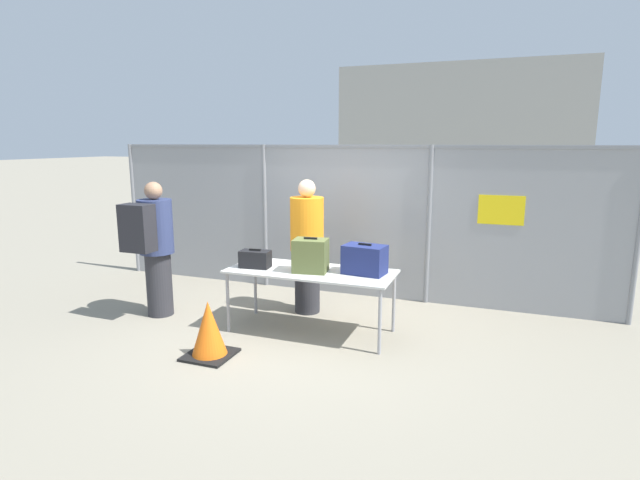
{
  "coord_description": "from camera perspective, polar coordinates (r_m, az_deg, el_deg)",
  "views": [
    {
      "loc": [
        2.32,
        -5.43,
        2.33
      ],
      "look_at": [
        0.04,
        0.66,
        1.05
      ],
      "focal_mm": 28.0,
      "sensor_mm": 36.0,
      "label": 1
    }
  ],
  "objects": [
    {
      "name": "distant_hangar",
      "position": [
        43.1,
        16.18,
        12.81
      ],
      "size": [
        17.44,
        12.14,
        7.8
      ],
      "color": "#999993",
      "rests_on": "ground_plane"
    },
    {
      "name": "security_worker_near",
      "position": [
        6.8,
        -1.48,
        -0.57
      ],
      "size": [
        0.46,
        0.46,
        1.84
      ],
      "rotation": [
        0.0,
        0.0,
        2.83
      ],
      "color": "#2D2D33",
      "rests_on": "ground_plane"
    },
    {
      "name": "suitcase_navy",
      "position": [
        5.93,
        5.12,
        -2.23
      ],
      "size": [
        0.52,
        0.37,
        0.37
      ],
      "color": "navy",
      "rests_on": "inspection_table"
    },
    {
      "name": "ground_plane",
      "position": [
        6.35,
        -2.5,
        -10.41
      ],
      "size": [
        120.0,
        120.0,
        0.0
      ],
      "primitive_type": "plane",
      "color": "gray"
    },
    {
      "name": "fence_section",
      "position": [
        7.62,
        2.65,
        2.59
      ],
      "size": [
        7.92,
        0.07,
        2.29
      ],
      "color": "gray",
      "rests_on": "ground_plane"
    },
    {
      "name": "suitcase_black",
      "position": [
        6.27,
        -7.42,
        -2.17
      ],
      "size": [
        0.39,
        0.24,
        0.24
      ],
      "color": "black",
      "rests_on": "inspection_table"
    },
    {
      "name": "inspection_table",
      "position": [
        6.11,
        -1.06,
        -3.97
      ],
      "size": [
        2.04,
        0.84,
        0.79
      ],
      "color": "silver",
      "rests_on": "ground_plane"
    },
    {
      "name": "utility_trailer",
      "position": [
        9.26,
        16.04,
        -1.27
      ],
      "size": [
        4.45,
        2.32,
        0.69
      ],
      "color": "#B2B2B7",
      "rests_on": "ground_plane"
    },
    {
      "name": "traveler_hooded",
      "position": [
        6.97,
        -18.5,
        -0.43
      ],
      "size": [
        0.45,
        0.7,
        1.82
      ],
      "rotation": [
        0.0,
        0.0,
        0.44
      ],
      "color": "#2D2D33",
      "rests_on": "ground_plane"
    },
    {
      "name": "traffic_cone",
      "position": [
        5.69,
        -12.59,
        -10.09
      ],
      "size": [
        0.51,
        0.51,
        0.63
      ],
      "color": "black",
      "rests_on": "ground_plane"
    },
    {
      "name": "suitcase_olive",
      "position": [
        5.99,
        -1.1,
        -1.79
      ],
      "size": [
        0.44,
        0.35,
        0.42
      ],
      "color": "#566033",
      "rests_on": "inspection_table"
    }
  ]
}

